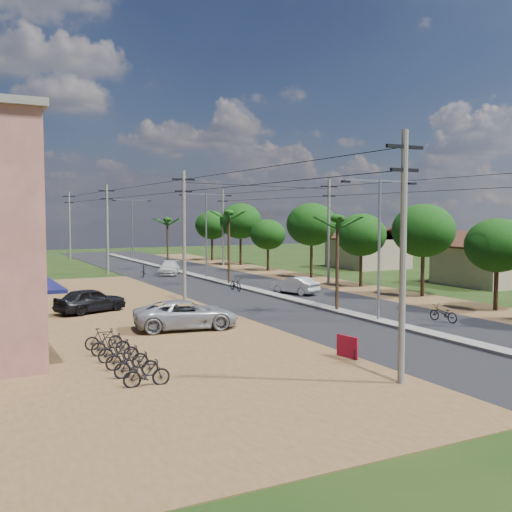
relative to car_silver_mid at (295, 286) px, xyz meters
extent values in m
plane|color=black|center=(-1.99, -12.38, -0.64)|extent=(160.00, 160.00, 0.00)
cube|color=black|center=(-1.99, 2.62, -0.62)|extent=(12.00, 110.00, 0.04)
cube|color=#605E56|center=(-1.99, 5.62, -0.55)|extent=(1.00, 90.00, 0.18)
cube|color=#503D1B|center=(-16.99, -4.38, -0.63)|extent=(18.00, 46.00, 0.04)
cube|color=#503D1B|center=(6.51, 2.62, -0.63)|extent=(5.00, 90.00, 0.03)
cube|color=#0E103D|center=(-19.59, -12.38, 2.46)|extent=(0.80, 5.40, 0.15)
cube|color=black|center=(-19.94, -12.38, 0.66)|extent=(0.10, 3.00, 2.40)
cube|color=navy|center=(-19.91, -12.38, 5.86)|extent=(0.12, 4.20, 1.20)
cube|color=#0E103D|center=(-19.59, -5.38, 2.46)|extent=(0.80, 5.40, 0.15)
cube|color=black|center=(-19.94, -5.38, 0.66)|extent=(0.10, 3.00, 2.40)
cube|color=navy|center=(-19.91, -5.38, 5.21)|extent=(0.12, 4.20, 1.20)
cube|color=#0E103D|center=(-19.59, 1.62, 2.46)|extent=(0.80, 5.40, 0.15)
cube|color=black|center=(-19.94, 1.62, 0.66)|extent=(0.10, 3.00, 2.40)
cube|color=navy|center=(-19.91, 1.62, 4.56)|extent=(0.12, 4.20, 1.20)
cube|color=gray|center=(18.01, -2.38, 1.01)|extent=(7.00, 7.00, 3.30)
cube|color=gray|center=(19.01, 15.62, 1.01)|extent=(7.00, 7.00, 3.30)
cylinder|color=black|center=(7.31, -12.38, 1.28)|extent=(0.28, 0.28, 3.85)
ellipsoid|color=black|center=(7.31, -12.38, 3.48)|extent=(4.00, 4.00, 3.40)
cylinder|color=black|center=(7.71, -5.38, 1.63)|extent=(0.28, 0.28, 4.55)
ellipsoid|color=black|center=(7.71, -5.38, 4.23)|extent=(4.60, 4.60, 3.91)
cylinder|color=black|center=(7.41, 1.62, 1.39)|extent=(0.28, 0.28, 4.06)
ellipsoid|color=black|center=(7.41, 1.62, 3.71)|extent=(4.20, 4.20, 3.57)
cylinder|color=black|center=(7.61, 9.62, 1.74)|extent=(0.28, 0.28, 4.76)
ellipsoid|color=black|center=(7.61, 9.62, 4.46)|extent=(4.80, 4.80, 4.08)
cylinder|color=black|center=(7.21, 17.62, 1.18)|extent=(0.28, 0.28, 3.64)
ellipsoid|color=black|center=(7.21, 17.62, 3.26)|extent=(3.80, 3.80, 3.23)
cylinder|color=black|center=(7.81, 25.62, 1.81)|extent=(0.28, 0.28, 4.90)
ellipsoid|color=black|center=(7.81, 25.62, 4.61)|extent=(5.00, 5.00, 4.25)
cylinder|color=black|center=(7.51, 33.62, 1.53)|extent=(0.28, 0.28, 4.34)
ellipsoid|color=black|center=(7.51, 33.62, 4.01)|extent=(4.40, 4.40, 3.74)
cylinder|color=black|center=(-1.99, -8.38, 2.26)|extent=(0.22, 0.22, 5.80)
cylinder|color=black|center=(-1.99, 7.62, 2.46)|extent=(0.22, 0.22, 6.20)
cylinder|color=black|center=(-1.99, 23.62, 2.11)|extent=(0.22, 0.22, 5.50)
cylinder|color=gray|center=(-1.99, -12.38, 3.36)|extent=(0.16, 0.16, 8.00)
cube|color=gray|center=(-0.79, -12.38, 7.26)|extent=(2.40, 0.08, 0.08)
cube|color=gray|center=(-3.19, -12.38, 7.26)|extent=(2.40, 0.08, 0.08)
cube|color=black|center=(0.31, -12.38, 7.16)|extent=(0.50, 0.18, 0.12)
cube|color=black|center=(-4.29, -12.38, 7.16)|extent=(0.50, 0.18, 0.12)
cylinder|color=gray|center=(-1.99, 12.62, 3.36)|extent=(0.16, 0.16, 8.00)
cube|color=gray|center=(-0.79, 12.62, 7.26)|extent=(2.40, 0.08, 0.08)
cube|color=gray|center=(-3.19, 12.62, 7.26)|extent=(2.40, 0.08, 0.08)
cube|color=black|center=(0.31, 12.62, 7.16)|extent=(0.50, 0.18, 0.12)
cube|color=black|center=(-4.29, 12.62, 7.16)|extent=(0.50, 0.18, 0.12)
cylinder|color=gray|center=(-1.99, 37.62, 3.36)|extent=(0.16, 0.16, 8.00)
cube|color=gray|center=(-0.79, 37.62, 7.26)|extent=(2.40, 0.08, 0.08)
cube|color=gray|center=(-3.19, 37.62, 7.26)|extent=(2.40, 0.08, 0.08)
cube|color=black|center=(0.31, 37.62, 7.16)|extent=(0.50, 0.18, 0.12)
cube|color=black|center=(-4.29, 37.62, 7.16)|extent=(0.50, 0.18, 0.12)
cylinder|color=#605E56|center=(-8.99, -22.38, 3.86)|extent=(0.24, 0.24, 9.00)
cube|color=black|center=(-8.99, -22.38, 7.76)|extent=(1.60, 0.12, 0.12)
cube|color=black|center=(-8.99, -22.38, 6.96)|extent=(1.20, 0.12, 0.12)
cylinder|color=#605E56|center=(-8.99, -0.38, 3.86)|extent=(0.24, 0.24, 9.00)
cube|color=black|center=(-8.99, -0.38, 7.76)|extent=(1.60, 0.12, 0.12)
cube|color=black|center=(-8.99, -0.38, 6.96)|extent=(1.20, 0.12, 0.12)
cylinder|color=#605E56|center=(-8.99, 21.62, 3.86)|extent=(0.24, 0.24, 9.00)
cube|color=black|center=(-8.99, 21.62, 7.76)|extent=(1.60, 0.12, 0.12)
cube|color=black|center=(-8.99, 21.62, 6.96)|extent=(1.20, 0.12, 0.12)
cylinder|color=#605E56|center=(-8.99, 42.62, 3.86)|extent=(0.24, 0.24, 9.00)
cube|color=black|center=(-8.99, 42.62, 7.76)|extent=(1.60, 0.12, 0.12)
cube|color=black|center=(-8.99, 42.62, 6.96)|extent=(1.20, 0.12, 0.12)
cylinder|color=#605E56|center=(5.51, 3.62, 3.86)|extent=(0.24, 0.24, 9.00)
cube|color=black|center=(5.51, 3.62, 7.76)|extent=(1.60, 0.12, 0.12)
cube|color=black|center=(5.51, 3.62, 6.96)|extent=(1.20, 0.12, 0.12)
cylinder|color=#605E56|center=(5.51, 25.62, 3.86)|extent=(0.24, 0.24, 9.00)
cube|color=black|center=(5.51, 25.62, 7.76)|extent=(1.60, 0.12, 0.12)
cube|color=black|center=(5.51, 25.62, 6.96)|extent=(1.20, 0.12, 0.12)
imported|color=#9A9CA2|center=(0.00, 0.00, 0.00)|extent=(2.51, 4.15, 1.29)
imported|color=#ADADA9|center=(-3.67, 18.25, 0.01)|extent=(3.56, 4.88, 1.31)
imported|color=#9A9CA2|center=(-12.21, -9.29, 0.12)|extent=(5.81, 3.36, 1.52)
imported|color=black|center=(-15.59, -1.65, 0.11)|extent=(4.79, 3.33, 1.51)
imported|color=black|center=(1.29, -14.00, -0.16)|extent=(0.88, 1.90, 0.96)
imported|color=black|center=(-3.19, 3.71, -0.13)|extent=(0.73, 1.98, 1.03)
imported|color=black|center=(-6.54, 17.43, -0.07)|extent=(1.02, 1.99, 1.15)
cube|color=maroon|center=(-8.44, -18.38, -0.16)|extent=(0.28, 1.15, 0.96)
cylinder|color=black|center=(-8.44, -18.91, -0.40)|extent=(0.04, 0.04, 0.48)
cylinder|color=black|center=(-8.44, -17.85, -0.40)|extent=(0.04, 0.04, 0.48)
imported|color=black|center=(-17.19, -18.61, -0.14)|extent=(1.70, 0.62, 1.00)
imported|color=black|center=(-17.19, -17.31, -0.14)|extent=(1.70, 0.62, 1.00)
imported|color=black|center=(-17.19, -16.01, -0.14)|extent=(1.70, 0.62, 1.00)
imported|color=black|center=(-17.19, -14.71, -0.14)|extent=(1.70, 0.62, 1.00)
imported|color=black|center=(-17.19, -13.41, -0.14)|extent=(1.70, 0.62, 1.00)
imported|color=black|center=(-17.19, -12.11, -0.14)|extent=(1.70, 0.62, 1.00)
camera|label=1|loc=(-23.21, -38.68, 5.42)|focal=42.00mm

